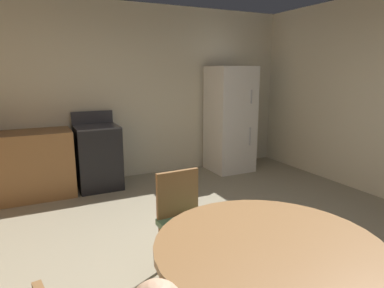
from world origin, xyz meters
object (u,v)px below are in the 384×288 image
Objects in this scene: refrigerator at (230,119)px; chair_north at (184,217)px; oven_range at (98,157)px; dining_table at (268,268)px.

chair_north is at bearing -129.11° from refrigerator.
refrigerator is at bearing -1.39° from oven_range.
dining_table is (0.27, -3.53, 0.14)m from oven_range.
dining_table is 1.46× the size of chair_north.
oven_range is at bearing 94.37° from dining_table.
oven_range is 2.51m from chair_north.
refrigerator is 3.99m from dining_table.
chair_north is at bearing 92.46° from dining_table.
refrigerator is at bearing 60.73° from dining_table.
oven_range is 0.87× the size of dining_table.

